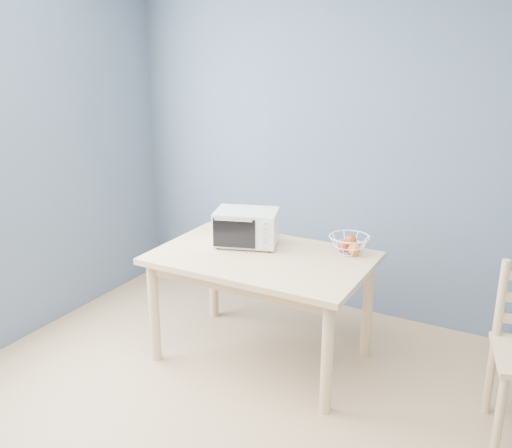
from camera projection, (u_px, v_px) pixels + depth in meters
The scene contains 4 objects.
room at pixel (195, 238), 2.39m from camera, with size 4.01×4.51×2.61m.
dining_table at pixel (262, 270), 3.76m from camera, with size 1.40×0.90×0.75m.
toaster_oven at pixel (244, 227), 3.88m from camera, with size 0.49×0.42×0.25m.
fruit_basket at pixel (350, 244), 3.74m from camera, with size 0.30×0.30×0.14m.
Camera 1 is at (1.30, -1.86, 2.09)m, focal length 40.00 mm.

